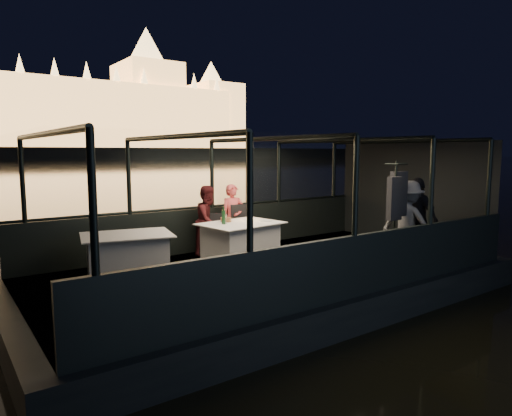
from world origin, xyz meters
TOP-DOWN VIEW (x-y plane):
  - boat_hull at (0.00, 0.00)m, footprint 8.60×4.40m
  - boat_deck at (0.00, 0.00)m, footprint 8.00×4.00m
  - gunwale_port at (0.00, 2.00)m, footprint 8.00×0.08m
  - gunwale_starboard at (0.00, -2.00)m, footprint 8.00×0.08m
  - cabin_glass_port at (0.00, 2.00)m, footprint 8.00×0.02m
  - cabin_glass_starboard at (0.00, -2.00)m, footprint 8.00×0.02m
  - cabin_roof_glass at (0.00, 0.00)m, footprint 8.00×4.00m
  - end_wall_fore at (-4.00, 0.00)m, footprint 0.02×4.00m
  - end_wall_aft at (4.00, 0.00)m, footprint 0.02×4.00m
  - canopy_ribs at (0.00, 0.00)m, footprint 8.00×4.00m
  - dining_table_central at (-0.20, 0.61)m, footprint 1.58×1.24m
  - dining_table_aft at (-2.30, 0.79)m, footprint 1.61×1.31m
  - chair_port_left at (-0.16, 1.44)m, footprint 0.49×0.49m
  - chair_port_right at (0.40, 1.28)m, footprint 0.54×0.54m
  - coat_stand at (1.75, -1.33)m, footprint 0.60×0.51m
  - person_woman_coral at (0.26, 1.60)m, footprint 0.56×0.43m
  - person_man_maroon at (-0.34, 1.56)m, footprint 0.83×0.76m
  - passenger_stripe at (2.31, -1.21)m, footprint 0.79×1.11m
  - passenger_dark at (2.62, -1.16)m, footprint 0.46×0.97m
  - wine_bottle at (-0.53, 0.67)m, footprint 0.08×0.08m
  - bread_basket at (-0.35, 0.88)m, footprint 0.26×0.26m
  - amber_candle at (0.13, 0.83)m, footprint 0.06×0.06m
  - plate_near at (0.34, 0.54)m, footprint 0.35×0.35m
  - plate_far at (-0.25, 0.95)m, footprint 0.24×0.24m
  - wine_glass_white at (-0.47, 0.69)m, footprint 0.07×0.07m
  - wine_glass_red at (0.28, 0.93)m, footprint 0.07×0.07m

SIDE VIEW (x-z plane):
  - boat_hull at x=0.00m, z-range -0.50..0.50m
  - boat_deck at x=0.00m, z-range 0.46..0.50m
  - dining_table_central at x=-0.20m, z-range 0.50..1.27m
  - dining_table_aft at x=-2.30m, z-range 0.51..1.26m
  - gunwale_port at x=0.00m, z-range 0.50..1.40m
  - gunwale_starboard at x=0.00m, z-range 0.50..1.40m
  - chair_port_left at x=-0.16m, z-range 0.54..1.36m
  - chair_port_right at x=0.40m, z-range 0.46..1.44m
  - person_woman_coral at x=0.26m, z-range 0.55..1.95m
  - person_man_maroon at x=-0.34m, z-range 0.55..1.95m
  - plate_near at x=0.34m, z-range 1.26..1.28m
  - plate_far at x=-0.25m, z-range 1.27..1.28m
  - bread_basket at x=-0.35m, z-range 1.26..1.35m
  - amber_candle at x=0.13m, z-range 1.27..1.34m
  - passenger_stripe at x=2.31m, z-range 0.57..2.13m
  - passenger_dark at x=2.62m, z-range 0.55..2.15m
  - wine_glass_white at x=-0.47m, z-range 1.27..1.45m
  - wine_glass_red at x=0.28m, z-range 1.26..1.46m
  - coat_stand at x=1.75m, z-range 0.44..2.36m
  - wine_bottle at x=-0.53m, z-range 1.25..1.58m
  - end_wall_fore at x=-4.00m, z-range 0.50..2.80m
  - end_wall_aft at x=4.00m, z-range 0.50..2.80m
  - canopy_ribs at x=0.00m, z-range 0.50..2.80m
  - cabin_glass_port at x=0.00m, z-range 1.40..2.80m
  - cabin_glass_starboard at x=0.00m, z-range 1.40..2.80m
  - cabin_roof_glass at x=0.00m, z-range 2.79..2.81m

